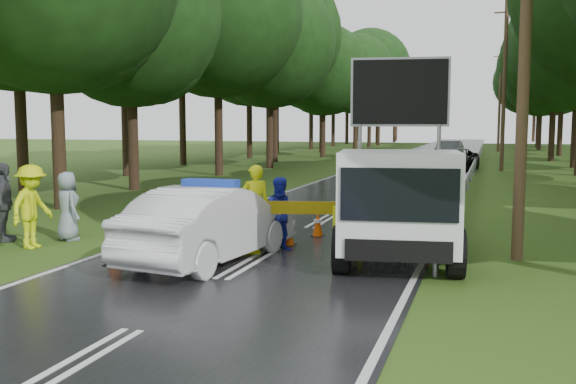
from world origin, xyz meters
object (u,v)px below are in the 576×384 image
at_px(barrier, 296,215).
at_px(queue_car_fourth, 449,151).
at_px(work_truck, 398,205).
at_px(officer, 255,204).
at_px(civilian, 282,214).
at_px(queue_car_third, 456,159).
at_px(police_sedan, 211,224).
at_px(queue_car_second, 435,165).
at_px(queue_car_first, 423,174).

height_order(barrier, queue_car_fourth, queue_car_fourth).
xyz_separation_m(work_truck, queue_car_fourth, (-1.17, 34.86, -0.39)).
distance_m(work_truck, officer, 3.52).
bearing_deg(officer, civilian, 113.61).
bearing_deg(queue_car_fourth, officer, -89.70).
height_order(officer, queue_car_third, officer).
relative_size(police_sedan, queue_car_second, 1.01).
height_order(police_sedan, queue_car_second, police_sedan).
distance_m(queue_car_first, queue_car_second, 6.47).
bearing_deg(queue_car_fourth, civilian, -88.22).
bearing_deg(queue_car_first, barrier, -94.33).
height_order(work_truck, queue_car_first, work_truck).
height_order(officer, queue_car_second, officer).
xyz_separation_m(officer, queue_car_second, (2.54, 19.34, -0.24)).
xyz_separation_m(barrier, officer, (-1.30, 1.00, 0.05)).
bearing_deg(queue_car_second, police_sedan, -104.82).
xyz_separation_m(queue_car_first, queue_car_third, (0.65, 12.59, -0.07)).
relative_size(civilian, queue_car_fourth, 0.36).
distance_m(police_sedan, queue_car_first, 15.24).
bearing_deg(queue_car_first, queue_car_second, 91.34).
bearing_deg(work_truck, officer, 160.48).
bearing_deg(civilian, police_sedan, -150.62).
xyz_separation_m(work_truck, queue_car_second, (-0.91, 20.03, -0.45)).
relative_size(queue_car_second, queue_car_fourth, 1.05).
xyz_separation_m(queue_car_first, queue_car_second, (-0.05, 6.47, -0.03)).
bearing_deg(queue_car_third, queue_car_fourth, 103.42).
xyz_separation_m(work_truck, queue_car_third, (-0.21, 26.15, -0.50)).
height_order(queue_car_first, queue_car_third, queue_car_first).
bearing_deg(work_truck, civilian, 169.97).
relative_size(work_truck, queue_car_second, 1.16).
bearing_deg(civilian, queue_car_first, 56.12).
distance_m(queue_car_third, queue_car_fourth, 8.77).
bearing_deg(officer, queue_car_second, -128.62).
height_order(police_sedan, work_truck, work_truck).
height_order(civilian, queue_car_first, civilian).
height_order(barrier, officer, officer).
distance_m(queue_car_first, queue_car_fourth, 21.31).
relative_size(officer, queue_car_second, 0.39).
height_order(work_truck, barrier, work_truck).
xyz_separation_m(work_truck, civilian, (-2.58, 0.08, -0.33)).
relative_size(barrier, queue_car_first, 0.65).
bearing_deg(queue_car_fourth, queue_car_second, -84.87).
relative_size(barrier, queue_car_second, 0.58).
bearing_deg(queue_car_third, civilian, -88.11).
height_order(police_sedan, officer, officer).
bearing_deg(civilian, officer, 118.17).
relative_size(queue_car_first, queue_car_second, 0.89).
bearing_deg(queue_car_third, police_sedan, -89.93).
bearing_deg(queue_car_second, queue_car_third, 75.83).
distance_m(barrier, civilian, 0.60).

